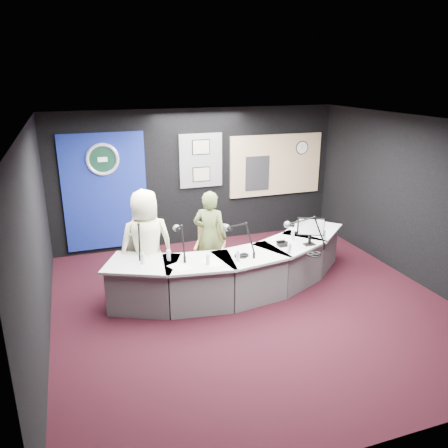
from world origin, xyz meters
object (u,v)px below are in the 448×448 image
object	(u,v)px
broadcast_desk	(237,269)
person_woman	(210,237)
armchair_left	(148,264)
person_man	(146,243)
armchair_right	(210,255)

from	to	relation	value
broadcast_desk	person_woman	bearing A→B (deg)	120.18
armchair_left	person_woman	distance (m)	1.16
person_man	broadcast_desk	bearing A→B (deg)	163.23
armchair_right	person_woman	world-z (taller)	person_woman
armchair_left	person_man	size ratio (longest dim) A/B	0.59
broadcast_desk	armchair_left	bearing A→B (deg)	165.95
armchair_right	person_man	xyz separation A→B (m)	(-1.12, -0.17, 0.41)
armchair_right	armchair_left	bearing A→B (deg)	-146.54
person_woman	armchair_right	bearing A→B (deg)	-0.00
broadcast_desk	armchair_right	world-z (taller)	armchair_right
armchair_left	person_woman	world-z (taller)	person_woman
armchair_left	broadcast_desk	bearing A→B (deg)	-12.07
broadcast_desk	person_woman	size ratio (longest dim) A/B	2.80
person_woman	broadcast_desk	bearing A→B (deg)	154.15
armchair_left	armchair_right	bearing A→B (deg)	10.75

